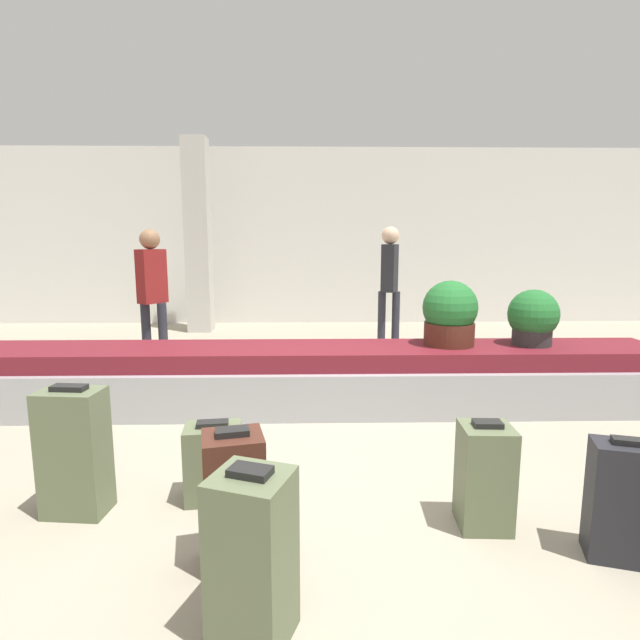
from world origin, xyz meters
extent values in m
plane|color=#9E937F|center=(0.00, 0.00, 0.00)|extent=(18.00, 18.00, 0.00)
cube|color=silver|center=(0.00, 6.42, 1.60)|extent=(18.00, 0.06, 3.20)
cube|color=#9E9EA3|center=(0.00, 1.58, 0.21)|extent=(6.57, 0.89, 0.41)
cube|color=maroon|center=(0.00, 1.58, 0.49)|extent=(6.31, 0.73, 0.16)
cube|color=beige|center=(-1.95, 5.57, 1.60)|extent=(0.39, 0.39, 3.20)
cube|color=#232328|center=(1.44, -0.72, 0.30)|extent=(0.40, 0.29, 0.59)
cube|color=black|center=(1.44, -0.72, 0.61)|extent=(0.21, 0.12, 0.03)
cube|color=#5B6647|center=(0.85, -0.42, 0.29)|extent=(0.28, 0.28, 0.57)
cube|color=black|center=(0.85, -0.42, 0.59)|extent=(0.15, 0.10, 0.03)
cube|color=#5B6647|center=(-1.43, -0.24, 0.36)|extent=(0.36, 0.26, 0.73)
cube|color=black|center=(-1.43, -0.24, 0.74)|extent=(0.20, 0.10, 0.03)
cube|color=#5B6647|center=(-0.32, -1.18, 0.34)|extent=(0.36, 0.36, 0.68)
cube|color=black|center=(-0.32, -1.18, 0.70)|extent=(0.18, 0.14, 0.03)
cube|color=#472319|center=(-0.46, -0.72, 0.33)|extent=(0.33, 0.31, 0.65)
cube|color=black|center=(-0.46, -0.72, 0.67)|extent=(0.17, 0.12, 0.03)
cube|color=#5B6647|center=(-0.68, -0.09, 0.23)|extent=(0.36, 0.28, 0.46)
cube|color=black|center=(-0.68, -0.09, 0.47)|extent=(0.19, 0.11, 0.03)
cylinder|color=#4C2319|center=(1.21, 1.64, 0.68)|extent=(0.47, 0.47, 0.21)
sphere|color=#236B2D|center=(1.21, 1.64, 0.93)|extent=(0.51, 0.51, 0.51)
cylinder|color=#2D2D2D|center=(1.99, 1.62, 0.66)|extent=(0.35, 0.35, 0.16)
sphere|color=#236B2D|center=(1.99, 1.62, 0.87)|extent=(0.46, 0.46, 0.46)
cylinder|color=#282833|center=(-2.07, 3.03, 0.40)|extent=(0.11, 0.11, 0.80)
cylinder|color=#282833|center=(-1.87, 3.03, 0.40)|extent=(0.11, 0.11, 0.80)
cube|color=maroon|center=(-1.97, 3.03, 1.12)|extent=(0.33, 0.36, 0.64)
sphere|color=#936B4C|center=(-1.97, 3.03, 1.56)|extent=(0.23, 0.23, 0.23)
cylinder|color=#282833|center=(0.93, 4.02, 0.42)|extent=(0.11, 0.11, 0.83)
cylinder|color=#282833|center=(1.13, 4.02, 0.42)|extent=(0.11, 0.11, 0.83)
cube|color=#232328|center=(1.03, 4.02, 1.16)|extent=(0.28, 0.36, 0.66)
sphere|color=beige|center=(1.03, 4.02, 1.61)|extent=(0.24, 0.24, 0.24)
camera|label=1|loc=(-0.10, -2.93, 1.56)|focal=28.00mm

